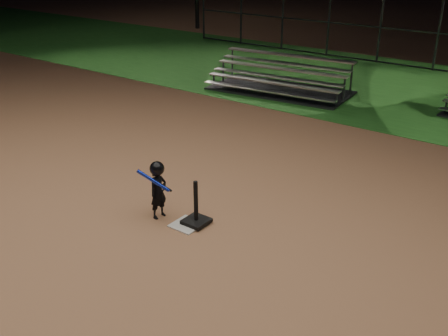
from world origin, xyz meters
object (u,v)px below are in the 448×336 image
Objects in this scene: child_batter at (158,188)px; bleacher_left at (279,85)px; home_plate at (187,225)px; batting_tee at (196,216)px.

bleacher_left reaches higher than child_batter.
child_batter is at bearing -78.88° from bleacher_left.
home_plate is 0.61× the size of batting_tee.
batting_tee is at bearing 52.85° from home_plate.
child_batter reaches higher than batting_tee.
child_batter is (-0.64, -0.18, 0.37)m from batting_tee.
home_plate is 8.10m from bleacher_left.
home_plate is at bearing -78.89° from child_batter.
bleacher_left reaches higher than batting_tee.
bleacher_left is at bearing 110.55° from home_plate.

